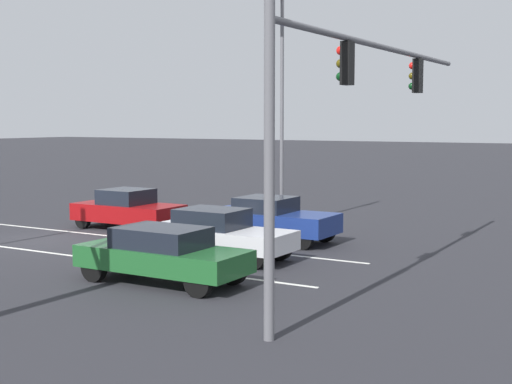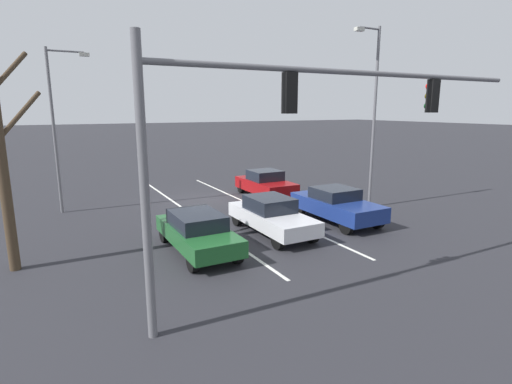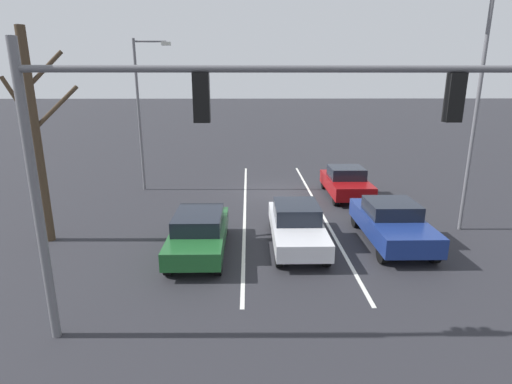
{
  "view_description": "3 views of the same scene",
  "coord_description": "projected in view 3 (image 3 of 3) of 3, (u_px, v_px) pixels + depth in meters",
  "views": [
    {
      "loc": [
        17.13,
        18.45,
        4.03
      ],
      "look_at": [
        -0.87,
        7.89,
        1.96
      ],
      "focal_mm": 50.0,
      "sensor_mm": 36.0,
      "label": 1
    },
    {
      "loc": [
        7.7,
        20.3,
        4.95
      ],
      "look_at": [
        1.04,
        7.89,
        2.0
      ],
      "focal_mm": 28.0,
      "sensor_mm": 36.0,
      "label": 2
    },
    {
      "loc": [
        1.52,
        20.17,
        5.62
      ],
      "look_at": [
        1.25,
        6.15,
        1.73
      ],
      "focal_mm": 28.0,
      "sensor_mm": 36.0,
      "label": 3
    }
  ],
  "objects": [
    {
      "name": "ground_plane",
      "position": [
        278.0,
        192.0,
        20.96
      ],
      "size": [
        240.0,
        240.0,
        0.0
      ],
      "primitive_type": "plane",
      "color": "#28282D"
    },
    {
      "name": "lane_stripe_left_divider",
      "position": [
        318.0,
        207.0,
        18.5
      ],
      "size": [
        0.12,
        17.16,
        0.01
      ],
      "primitive_type": "cube",
      "color": "silver",
      "rests_on": "ground_plane"
    },
    {
      "name": "lane_stripe_center_divider",
      "position": [
        245.0,
        207.0,
        18.44
      ],
      "size": [
        0.12,
        17.16,
        0.01
      ],
      "primitive_type": "cube",
      "color": "silver",
      "rests_on": "ground_plane"
    },
    {
      "name": "car_navy_leftlane_front",
      "position": [
        391.0,
        222.0,
        14.25
      ],
      "size": [
        1.92,
        4.51,
        1.5
      ],
      "color": "navy",
      "rests_on": "ground_plane"
    },
    {
      "name": "car_silver_midlane_front",
      "position": [
        297.0,
        224.0,
        14.06
      ],
      "size": [
        1.74,
        4.58,
        1.47
      ],
      "color": "silver",
      "rests_on": "ground_plane"
    },
    {
      "name": "car_darkgreen_rightlane_front",
      "position": [
        199.0,
        231.0,
        13.41
      ],
      "size": [
        1.76,
        4.41,
        1.41
      ],
      "color": "#1E5928",
      "rests_on": "ground_plane"
    },
    {
      "name": "car_maroon_leftlane_second",
      "position": [
        346.0,
        182.0,
        20.03
      ],
      "size": [
        1.89,
        4.17,
        1.5
      ],
      "color": "maroon",
      "rests_on": "ground_plane"
    },
    {
      "name": "traffic_signal_gantry",
      "position": [
        208.0,
        130.0,
        7.96
      ],
      "size": [
        11.68,
        0.37,
        6.44
      ],
      "color": "slate",
      "rests_on": "ground_plane"
    },
    {
      "name": "street_lamp_right_shoulder",
      "position": [
        142.0,
        106.0,
        20.31
      ],
      "size": [
        1.88,
        0.24,
        7.66
      ],
      "color": "slate",
      "rests_on": "ground_plane"
    },
    {
      "name": "street_lamp_left_shoulder",
      "position": [
        474.0,
        101.0,
        14.4
      ],
      "size": [
        1.53,
        0.24,
        8.72
      ],
      "color": "slate",
      "rests_on": "ground_plane"
    },
    {
      "name": "bare_tree_near",
      "position": [
        37.0,
        134.0,
        13.65
      ],
      "size": [
        2.13,
        1.23,
        7.36
      ],
      "color": "#423323",
      "rests_on": "ground_plane"
    }
  ]
}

